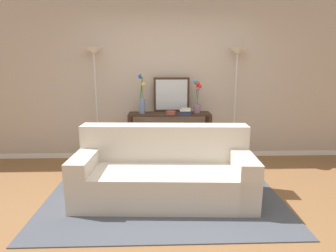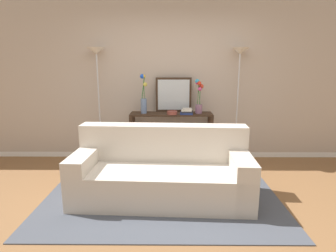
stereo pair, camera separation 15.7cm
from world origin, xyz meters
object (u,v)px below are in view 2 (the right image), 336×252
at_px(wall_mirror, 174,95).
at_px(vase_short_flowers, 199,98).
at_px(book_row_under_console, 153,158).
at_px(floor_lamp_left, 97,73).
at_px(fruit_bowl, 172,113).
at_px(console_table, 171,129).
at_px(couch, 162,173).
at_px(book_stack, 187,112).
at_px(floor_lamp_right, 239,74).
at_px(vase_tall_flowers, 144,98).

xyz_separation_m(wall_mirror, vase_short_flowers, (0.41, -0.15, -0.04)).
bearing_deg(book_row_under_console, floor_lamp_left, 175.10).
relative_size(wall_mirror, fruit_bowl, 3.58).
distance_m(console_table, wall_mirror, 0.57).
bearing_deg(vase_short_flowers, couch, -113.87).
bearing_deg(book_stack, vase_short_flowers, 23.64).
relative_size(floor_lamp_right, vase_tall_flowers, 2.99).
xyz_separation_m(floor_lamp_left, floor_lamp_right, (2.30, 0.00, -0.00)).
bearing_deg(vase_short_flowers, wall_mirror, 159.71).
bearing_deg(wall_mirror, floor_lamp_left, -176.64).
distance_m(floor_lamp_right, fruit_bowl, 1.26).
distance_m(console_table, vase_tall_flowers, 0.68).
bearing_deg(vase_short_flowers, vase_tall_flowers, -179.94).
relative_size(couch, fruit_bowl, 12.94).
xyz_separation_m(vase_short_flowers, book_stack, (-0.20, -0.09, -0.21)).
height_order(wall_mirror, vase_tall_flowers, vase_tall_flowers).
bearing_deg(fruit_bowl, floor_lamp_right, 9.80).
relative_size(vase_short_flowers, fruit_bowl, 3.33).
xyz_separation_m(console_table, floor_lamp_right, (1.10, 0.08, 0.90)).
xyz_separation_m(floor_lamp_left, fruit_bowl, (1.22, -0.19, -0.61)).
bearing_deg(floor_lamp_right, couch, -131.77).
relative_size(couch, book_stack, 10.05).
xyz_separation_m(wall_mirror, vase_tall_flowers, (-0.49, -0.15, -0.04)).
bearing_deg(console_table, vase_short_flowers, -0.36).
relative_size(floor_lamp_right, book_row_under_console, 3.99).
distance_m(couch, vase_short_flowers, 1.61).
xyz_separation_m(floor_lamp_left, vase_short_flowers, (1.65, -0.08, -0.39)).
bearing_deg(floor_lamp_left, vase_short_flowers, -2.73).
xyz_separation_m(vase_tall_flowers, vase_short_flowers, (0.90, 0.00, 0.00)).
relative_size(couch, wall_mirror, 3.61).
distance_m(console_table, floor_lamp_right, 1.42).
distance_m(vase_short_flowers, book_stack, 0.30).
distance_m(couch, book_row_under_console, 1.33).
bearing_deg(vase_short_flowers, fruit_bowl, -166.02).
distance_m(floor_lamp_right, vase_short_flowers, 0.76).
height_order(console_table, floor_lamp_right, floor_lamp_right).
height_order(floor_lamp_left, fruit_bowl, floor_lamp_left).
bearing_deg(vase_tall_flowers, floor_lamp_left, 173.96).
bearing_deg(fruit_bowl, couch, -96.46).
bearing_deg(book_stack, book_row_under_console, 171.01).
bearing_deg(fruit_bowl, book_stack, 5.14).
relative_size(wall_mirror, vase_tall_flowers, 0.94).
relative_size(couch, book_row_under_console, 4.55).
height_order(fruit_bowl, book_row_under_console, fruit_bowl).
bearing_deg(book_row_under_console, floor_lamp_right, 3.08).
relative_size(console_table, floor_lamp_left, 0.71).
xyz_separation_m(couch, vase_short_flowers, (0.57, 1.28, 0.78)).
height_order(couch, book_row_under_console, couch).
distance_m(wall_mirror, vase_tall_flowers, 0.51).
xyz_separation_m(floor_lamp_right, vase_tall_flowers, (-1.55, -0.08, -0.39)).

